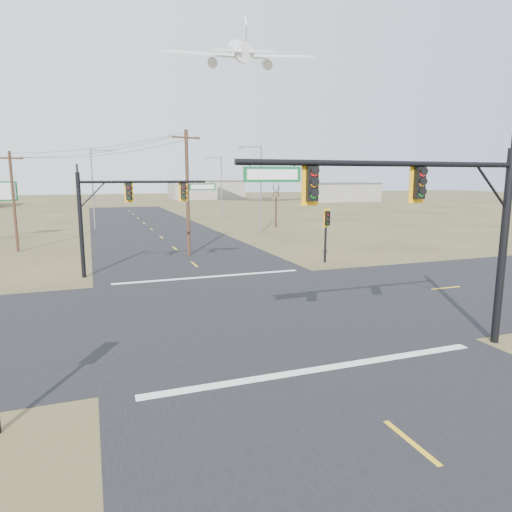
# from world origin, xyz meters

# --- Properties ---
(ground) EXTENTS (320.00, 320.00, 0.00)m
(ground) POSITION_xyz_m (0.00, 0.00, 0.00)
(ground) COLOR brown
(ground) RESTS_ON ground
(road_ew) EXTENTS (160.00, 14.00, 0.02)m
(road_ew) POSITION_xyz_m (0.00, 0.00, 0.01)
(road_ew) COLOR black
(road_ew) RESTS_ON ground
(road_ns) EXTENTS (14.00, 160.00, 0.02)m
(road_ns) POSITION_xyz_m (0.00, 0.00, 0.01)
(road_ns) COLOR black
(road_ns) RESTS_ON ground
(stop_bar_near) EXTENTS (12.00, 0.40, 0.01)m
(stop_bar_near) POSITION_xyz_m (0.00, -7.50, 0.03)
(stop_bar_near) COLOR silver
(stop_bar_near) RESTS_ON road_ns
(stop_bar_far) EXTENTS (12.00, 0.40, 0.01)m
(stop_bar_far) POSITION_xyz_m (0.00, 7.50, 0.03)
(stop_bar_far) COLOR silver
(stop_bar_far) RESTS_ON road_ns
(mast_arm_near) EXTENTS (10.59, 0.48, 7.31)m
(mast_arm_near) POSITION_xyz_m (3.85, -7.50, 5.32)
(mast_arm_near) COLOR black
(mast_arm_near) RESTS_ON ground
(mast_arm_far) EXTENTS (8.83, 0.57, 6.58)m
(mast_arm_far) POSITION_xyz_m (-4.39, 10.20, 4.78)
(mast_arm_far) COLOR black
(mast_arm_far) RESTS_ON ground
(pedestal_signal_ne) EXTENTS (0.64, 0.54, 4.02)m
(pedestal_signal_ne) POSITION_xyz_m (9.38, 9.41, 2.97)
(pedestal_signal_ne) COLOR black
(pedestal_signal_ne) RESTS_ON ground
(utility_pole_near) EXTENTS (2.36, 0.79, 9.91)m
(utility_pole_near) POSITION_xyz_m (0.46, 16.05, 5.14)
(utility_pole_near) COLOR #452A1D
(utility_pole_near) RESTS_ON ground
(utility_pole_far) EXTENTS (2.01, 0.65, 8.41)m
(utility_pole_far) POSITION_xyz_m (-12.88, 22.95, 4.41)
(utility_pole_far) COLOR #452A1D
(utility_pole_far) RESTS_ON ground
(highway_sign) EXTENTS (3.04, 0.91, 5.86)m
(highway_sign) POSITION_xyz_m (-15.21, 31.62, 4.16)
(highway_sign) COLOR gray
(highway_sign) RESTS_ON ground
(streetlight_a) EXTENTS (2.72, 0.30, 9.76)m
(streetlight_a) POSITION_xyz_m (11.07, 28.20, 5.48)
(streetlight_a) COLOR gray
(streetlight_a) RESTS_ON ground
(streetlight_b) EXTENTS (2.60, 0.30, 9.32)m
(streetlight_b) POSITION_xyz_m (11.67, 46.53, 5.23)
(streetlight_b) COLOR gray
(streetlight_b) RESTS_ON ground
(streetlight_c) EXTENTS (2.69, 0.32, 9.65)m
(streetlight_c) POSITION_xyz_m (-6.23, 38.61, 5.42)
(streetlight_c) COLOR gray
(streetlight_c) RESTS_ON ground
(bare_tree_c) EXTENTS (3.36, 3.36, 6.02)m
(bare_tree_c) POSITION_xyz_m (15.31, 33.51, 4.73)
(bare_tree_c) COLOR black
(bare_tree_c) RESTS_ON ground
(warehouse_mid) EXTENTS (20.00, 12.00, 5.00)m
(warehouse_mid) POSITION_xyz_m (25.00, 110.00, 2.50)
(warehouse_mid) COLOR gray
(warehouse_mid) RESTS_ON ground
(warehouse_right) EXTENTS (18.00, 10.00, 4.50)m
(warehouse_right) POSITION_xyz_m (55.00, 85.00, 2.25)
(warehouse_right) COLOR gray
(warehouse_right) RESTS_ON ground
(jet_airliner) EXTENTS (21.56, 22.70, 13.33)m
(jet_airliner) POSITION_xyz_m (20.16, 62.77, 28.63)
(jet_airliner) COLOR white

